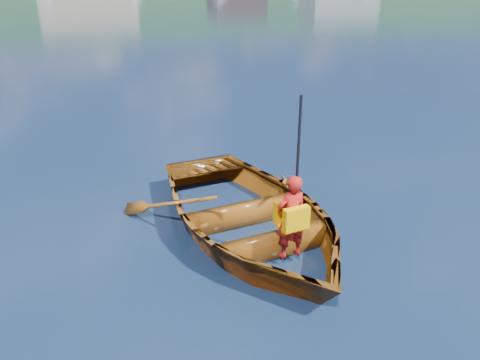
{
  "coord_description": "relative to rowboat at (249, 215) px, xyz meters",
  "views": [
    {
      "loc": [
        -3.02,
        -5.3,
        3.44
      ],
      "look_at": [
        -1.38,
        0.35,
        0.86
      ],
      "focal_mm": 35.0,
      "sensor_mm": 36.0,
      "label": 1
    }
  ],
  "objects": [
    {
      "name": "rowboat",
      "position": [
        0.0,
        0.0,
        0.0
      ],
      "size": [
        3.68,
        4.7,
        0.89
      ],
      "color": "brown",
      "rests_on": "ground"
    },
    {
      "name": "child_paddler",
      "position": [
        0.29,
        -0.86,
        0.38
      ],
      "size": [
        0.45,
        0.39,
        2.07
      ],
      "color": "red",
      "rests_on": "ground"
    },
    {
      "name": "ground",
      "position": [
        1.25,
        -0.35,
        -0.29
      ],
      "size": [
        600.0,
        600.0,
        0.0
      ],
      "color": "#132342",
      "rests_on": "ground"
    }
  ]
}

